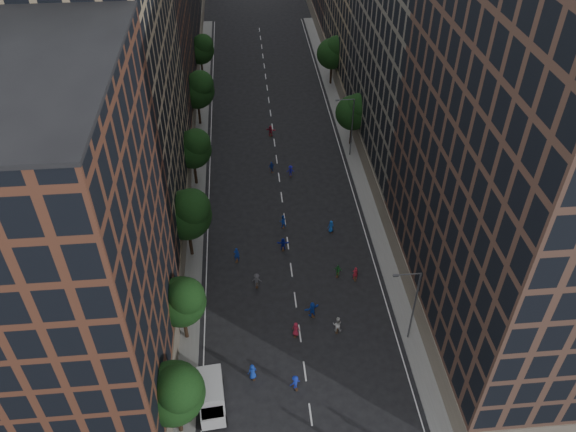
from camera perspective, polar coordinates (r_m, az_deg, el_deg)
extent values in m
plane|color=black|center=(76.64, -0.89, 3.74)|extent=(240.00, 240.00, 0.00)
cube|color=slate|center=(83.04, -9.63, 6.30)|extent=(4.00, 105.00, 0.15)
cube|color=slate|center=(84.29, 6.94, 7.13)|extent=(4.00, 105.00, 0.15)
cube|color=#512D1F|center=(46.80, -22.03, -3.41)|extent=(14.00, 22.00, 30.00)
cube|color=#8A775A|center=(65.15, -18.00, 12.33)|extent=(14.00, 26.00, 34.00)
cube|color=#512D1F|center=(87.05, -15.16, 17.46)|extent=(14.00, 20.00, 28.00)
cube|color=#4B3228|center=(51.34, 22.97, 4.70)|extent=(14.00, 30.00, 36.00)
cube|color=#615B50|center=(75.60, 13.87, 16.41)|extent=(14.00, 28.00, 33.00)
cylinder|color=black|center=(50.48, -11.06, -19.48)|extent=(0.36, 0.36, 3.96)
sphere|color=black|center=(47.48, -11.61, -17.21)|extent=(5.20, 5.20, 5.20)
sphere|color=black|center=(46.04, -11.04, -16.84)|extent=(3.90, 3.90, 3.90)
cylinder|color=black|center=(56.42, -10.42, -10.85)|extent=(0.36, 0.36, 3.70)
sphere|color=black|center=(53.92, -10.83, -8.56)|extent=(4.80, 4.80, 4.80)
sphere|color=black|center=(52.65, -10.37, -8.04)|extent=(3.60, 3.60, 3.60)
cylinder|color=black|center=(64.60, -9.90, -2.52)|extent=(0.36, 0.36, 4.22)
sphere|color=black|center=(62.14, -10.28, 0.12)|extent=(5.60, 5.60, 5.60)
sphere|color=black|center=(60.76, -9.80, 0.85)|extent=(4.20, 4.20, 4.20)
cylinder|color=black|center=(75.71, -9.41, 4.44)|extent=(0.36, 0.36, 3.87)
sphere|color=black|center=(73.79, -9.69, 6.68)|extent=(5.00, 5.00, 5.00)
sphere|color=black|center=(72.65, -9.32, 7.33)|extent=(3.75, 3.75, 3.75)
cylinder|color=black|center=(89.28, -9.02, 10.34)|extent=(0.36, 0.36, 4.05)
sphere|color=black|center=(87.58, -9.26, 12.45)|extent=(5.40, 5.40, 5.40)
sphere|color=black|center=(86.45, -8.91, 13.12)|extent=(4.05, 4.05, 4.05)
cylinder|color=black|center=(103.63, -8.71, 14.55)|extent=(0.36, 0.36, 3.78)
sphere|color=black|center=(102.26, -8.90, 16.29)|extent=(4.80, 4.80, 4.80)
sphere|color=black|center=(101.32, -8.63, 16.84)|extent=(3.60, 3.60, 3.60)
cylinder|color=black|center=(83.62, 6.43, 8.34)|extent=(0.36, 0.36, 3.74)
sphere|color=black|center=(81.94, 6.60, 10.38)|extent=(5.00, 5.00, 5.00)
sphere|color=black|center=(81.04, 7.17, 10.99)|extent=(3.75, 3.75, 3.75)
cylinder|color=black|center=(100.95, 4.38, 14.24)|extent=(0.36, 0.36, 3.96)
sphere|color=black|center=(99.48, 4.49, 16.12)|extent=(5.20, 5.20, 5.20)
sphere|color=black|center=(98.61, 4.96, 16.70)|extent=(3.90, 3.90, 3.90)
cylinder|color=#595B60|center=(54.78, 12.68, -9.03)|extent=(0.18, 0.18, 9.00)
cylinder|color=#595B60|center=(51.24, 12.09, -5.81)|extent=(2.40, 0.12, 0.12)
cube|color=#595B60|center=(50.99, 10.89, -5.96)|extent=(0.50, 0.22, 0.15)
cylinder|color=#595B60|center=(79.65, 6.51, 8.83)|extent=(0.18, 0.18, 9.00)
cylinder|color=#595B60|center=(77.26, 5.87, 11.68)|extent=(2.40, 0.12, 0.12)
cube|color=#595B60|center=(77.10, 5.04, 11.63)|extent=(0.50, 0.22, 0.15)
cube|color=#B7B7B9|center=(52.06, -7.85, -17.14)|extent=(2.47, 3.89, 2.27)
cube|color=#B7B7B9|center=(51.18, -7.63, -19.50)|extent=(2.20, 1.82, 1.45)
cube|color=black|center=(50.61, -7.70, -19.10)|extent=(1.96, 1.49, 0.10)
cylinder|color=black|center=(51.65, -8.75, -20.30)|extent=(0.32, 0.80, 0.78)
cylinder|color=black|center=(51.58, -6.32, -20.07)|extent=(0.32, 0.80, 0.78)
cylinder|color=black|center=(53.84, -8.99, -16.63)|extent=(0.32, 0.80, 0.78)
cylinder|color=black|center=(53.77, -6.71, -16.40)|extent=(0.32, 0.80, 0.78)
imported|color=#13339D|center=(53.56, -3.63, -15.52)|extent=(1.00, 0.82, 1.75)
imported|color=#1428A7|center=(52.92, 0.73, -16.56)|extent=(1.16, 0.94, 1.57)
imported|color=#1724BC|center=(52.38, -7.67, -17.79)|extent=(1.13, 0.70, 1.79)
imported|color=#153BAB|center=(58.14, 2.47, -9.47)|extent=(1.73, 1.11, 1.78)
imported|color=maroon|center=(56.51, 0.80, -11.45)|extent=(0.93, 0.74, 1.65)
imported|color=#AB1C2C|center=(62.11, 6.84, -5.82)|extent=(0.62, 0.41, 1.68)
imported|color=silver|center=(56.97, 5.02, -10.93)|extent=(1.03, 0.88, 1.87)
imported|color=#44444A|center=(61.04, -3.19, -6.54)|extent=(1.16, 0.76, 1.69)
imported|color=#22712D|center=(62.37, 5.10, -5.55)|extent=(0.95, 0.69, 1.49)
imported|color=#1422A4|center=(65.22, -0.51, -2.88)|extent=(1.48, 0.55, 1.57)
imported|color=blue|center=(67.76, 4.38, -1.09)|extent=(0.91, 0.75, 1.59)
imported|color=navy|center=(63.97, -5.24, -3.94)|extent=(0.75, 0.57, 1.85)
imported|color=#153CAB|center=(68.22, -0.54, -0.56)|extent=(0.92, 0.77, 1.69)
imported|color=#1716B7|center=(76.96, 0.26, 4.61)|extent=(1.02, 0.63, 1.53)
imported|color=#13339F|center=(77.73, -1.67, 4.98)|extent=(0.96, 0.56, 1.53)
imported|color=maroon|center=(85.76, -1.78, 8.62)|extent=(1.62, 0.95, 1.67)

